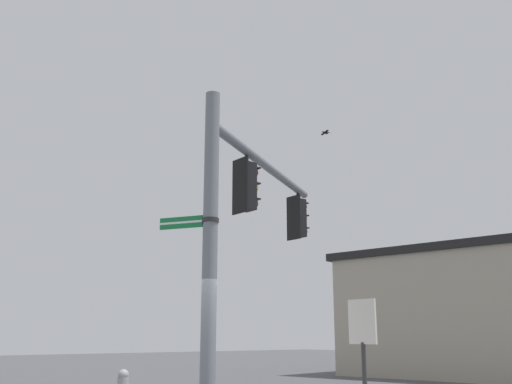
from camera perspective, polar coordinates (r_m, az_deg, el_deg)
signal_pole at (r=10.70m, az=-4.54°, el=-5.58°), size 0.28×0.28×6.11m
mast_arm at (r=13.98m, az=1.13°, el=2.49°), size 3.26×5.42×0.21m
traffic_light_nearest_pole at (r=12.60m, az=-0.86°, el=0.54°), size 0.54×0.49×1.31m
traffic_light_mid_inner at (r=16.06m, az=4.22°, el=-2.57°), size 0.54×0.49×1.31m
street_name_sign at (r=10.91m, az=-5.75°, el=-2.88°), size 1.09×0.71×0.22m
bird_flying at (r=17.70m, az=6.81°, el=5.81°), size 0.32×0.23×0.11m
storefront_building at (r=23.35m, az=23.65°, el=-10.63°), size 12.86×7.89×4.73m
historical_marker at (r=10.42m, az=10.46°, el=-14.28°), size 0.60×0.08×2.13m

